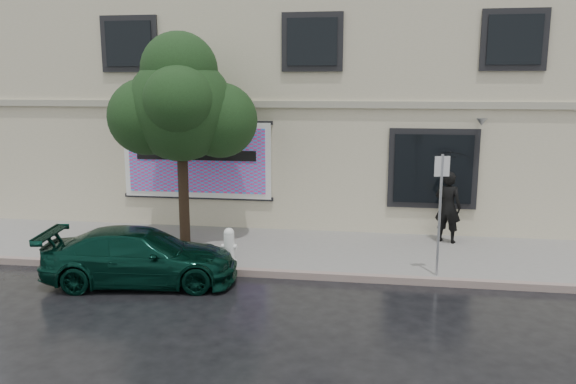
# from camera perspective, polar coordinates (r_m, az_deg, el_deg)

# --- Properties ---
(ground) EXTENTS (90.00, 90.00, 0.00)m
(ground) POSITION_cam_1_polar(r_m,az_deg,el_deg) (10.91, -0.54, -11.36)
(ground) COLOR black
(ground) RESTS_ON ground
(sidewalk) EXTENTS (20.00, 3.50, 0.15)m
(sidewalk) POSITION_cam_1_polar(r_m,az_deg,el_deg) (13.92, 1.56, -6.03)
(sidewalk) COLOR gray
(sidewalk) RESTS_ON ground
(curb) EXTENTS (20.00, 0.18, 0.16)m
(curb) POSITION_cam_1_polar(r_m,az_deg,el_deg) (12.27, 0.57, -8.40)
(curb) COLOR gray
(curb) RESTS_ON ground
(building) EXTENTS (20.00, 8.12, 7.00)m
(building) POSITION_cam_1_polar(r_m,az_deg,el_deg) (19.04, 3.74, 9.02)
(building) COLOR beige
(building) RESTS_ON ground
(billboard) EXTENTS (4.30, 0.16, 2.20)m
(billboard) POSITION_cam_1_polar(r_m,az_deg,el_deg) (15.78, -9.29, 3.22)
(billboard) COLOR white
(billboard) RESTS_ON ground
(car) EXTENTS (4.22, 2.33, 1.17)m
(car) POSITION_cam_1_polar(r_m,az_deg,el_deg) (12.23, -14.70, -6.34)
(car) COLOR black
(car) RESTS_ON ground
(pedestrian) EXTENTS (0.79, 0.67, 1.83)m
(pedestrian) POSITION_cam_1_polar(r_m,az_deg,el_deg) (14.79, 15.93, -1.48)
(pedestrian) COLOR black
(pedestrian) RESTS_ON sidewalk
(umbrella) EXTENTS (1.14, 1.14, 0.68)m
(umbrella) POSITION_cam_1_polar(r_m,az_deg,el_deg) (14.58, 16.19, 3.35)
(umbrella) COLOR black
(umbrella) RESTS_ON pedestrian
(street_tree) EXTENTS (2.58, 2.58, 4.69)m
(street_tree) POSITION_cam_1_polar(r_m,az_deg,el_deg) (14.05, -10.86, 8.27)
(street_tree) COLOR #2F2115
(street_tree) RESTS_ON sidewalk
(fire_hydrant) EXTENTS (0.34, 0.32, 0.84)m
(fire_hydrant) POSITION_cam_1_polar(r_m,az_deg,el_deg) (12.69, -6.00, -5.52)
(fire_hydrant) COLOR white
(fire_hydrant) RESTS_ON sidewalk
(sign_pole) EXTENTS (0.31, 0.10, 2.58)m
(sign_pole) POSITION_cam_1_polar(r_m,az_deg,el_deg) (12.01, 15.20, -1.16)
(sign_pole) COLOR #A0A3A8
(sign_pole) RESTS_ON sidewalk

